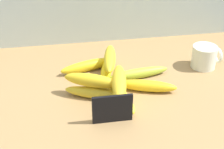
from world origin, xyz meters
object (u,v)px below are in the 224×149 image
chalkboard_sign (112,110)px  banana_6 (109,58)px  banana_2 (139,73)px  banana_5 (96,93)px  banana_8 (119,83)px  banana_0 (107,68)px  banana_3 (119,95)px  banana_1 (147,85)px  banana_7 (92,81)px  banana_4 (89,65)px  coffee_mug (205,57)px

chalkboard_sign → banana_6: size_ratio=0.60×
banana_2 → banana_5: (-15.31, -9.43, 0.10)cm
banana_8 → banana_0: bearing=92.9°
banana_3 → banana_1: bearing=23.9°
chalkboard_sign → banana_7: bearing=107.6°
banana_4 → banana_6: size_ratio=1.11×
banana_0 → banana_1: bearing=-50.7°
banana_0 → chalkboard_sign: bearing=-95.8°
banana_2 → banana_7: (-16.48, -8.35, 3.88)cm
banana_3 → banana_4: 20.90cm
chalkboard_sign → banana_7: chalkboard_sign is taller
banana_8 → banana_6: bearing=90.6°
banana_5 → banana_6: 15.90cm
banana_4 → banana_8: banana_8 is taller
banana_6 → banana_2: bearing=-27.4°
chalkboard_sign → coffee_mug: size_ratio=1.11×
banana_0 → banana_2: banana_0 is taller
banana_0 → banana_2: size_ratio=0.93×
banana_0 → banana_3: banana_3 is taller
coffee_mug → banana_5: size_ratio=0.51×
banana_0 → banana_3: (1.02, -16.91, 0.36)cm
banana_4 → banana_8: 21.32cm
banana_1 → banana_8: size_ratio=0.96×
banana_2 → banana_4: bearing=153.8°
coffee_mug → banana_6: 33.34cm
coffee_mug → banana_2: 24.48cm
banana_6 → banana_8: (0.19, -16.73, 0.92)cm
banana_0 → coffee_mug: bearing=-2.3°
chalkboard_sign → banana_6: bearing=82.8°
chalkboard_sign → coffee_mug: bearing=34.0°
coffee_mug → banana_8: 36.64cm
banana_3 → banana_7: 9.17cm
banana_3 → banana_6: size_ratio=1.07×
banana_4 → banana_3: bearing=-70.8°
coffee_mug → banana_0: 34.02cm
banana_0 → banana_7: 15.29cm
banana_7 → banana_8: bearing=-25.9°
chalkboard_sign → coffee_mug: (36.55, 24.64, 0.02)cm
banana_1 → banana_7: (-17.10, -0.50, 3.72)cm
banana_7 → banana_8: size_ratio=0.89×
chalkboard_sign → banana_0: (2.63, 26.00, -2.05)cm
banana_2 → banana_4: banana_4 is taller
banana_2 → banana_7: bearing=-153.1°
banana_1 → banana_7: size_ratio=1.08×
banana_0 → banana_1: (10.43, -12.73, 0.02)cm
banana_8 → banana_5: bearing=158.0°
coffee_mug → banana_8: (-33.09, -15.52, 2.57)cm
banana_6 → banana_7: (-7.33, -13.08, 0.02)cm
banana_6 → banana_7: bearing=-119.3°
banana_0 → banana_8: banana_8 is taller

